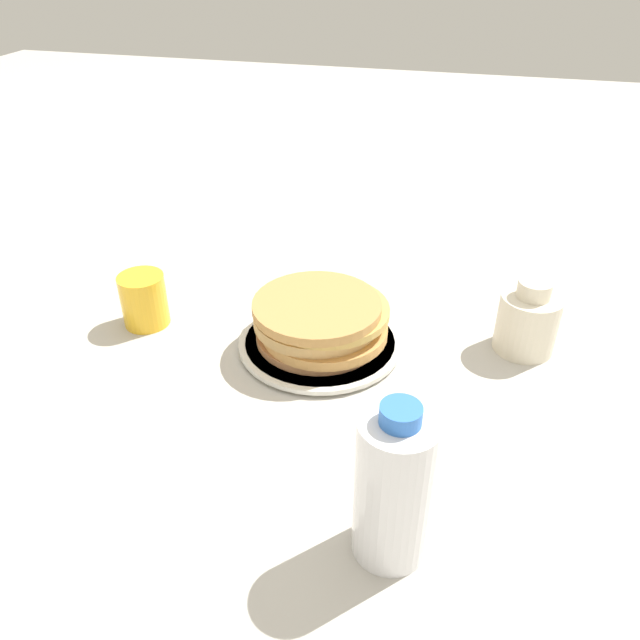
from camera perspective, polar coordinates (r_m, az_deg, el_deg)
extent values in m
plane|color=#BCB7AD|center=(0.93, 0.97, -2.78)|extent=(4.00, 4.00, 0.00)
cylinder|color=silver|center=(0.94, 0.00, -2.09)|extent=(0.23, 0.23, 0.01)
cylinder|color=silver|center=(0.94, 0.00, -1.97)|extent=(0.24, 0.24, 0.01)
cylinder|color=#B37749|center=(0.94, -0.14, -1.35)|extent=(0.19, 0.19, 0.01)
cylinder|color=tan|center=(0.93, 0.43, -0.85)|extent=(0.19, 0.19, 0.02)
cylinder|color=tan|center=(0.92, -0.33, 0.25)|extent=(0.19, 0.19, 0.02)
cylinder|color=tan|center=(0.91, 0.55, 0.91)|extent=(0.19, 0.19, 0.01)
cylinder|color=tan|center=(0.90, -0.23, 1.38)|extent=(0.19, 0.19, 0.01)
cylinder|color=yellow|center=(1.01, -15.78, 1.79)|extent=(0.07, 0.07, 0.08)
cylinder|color=beige|center=(0.96, 18.41, -0.25)|extent=(0.09, 0.09, 0.09)
cylinder|color=beige|center=(0.93, 19.02, 2.69)|extent=(0.05, 0.05, 0.03)
cylinder|color=white|center=(0.63, 6.76, -15.06)|extent=(0.08, 0.08, 0.17)
cylinder|color=blue|center=(0.56, 7.39, -8.60)|extent=(0.04, 0.04, 0.02)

